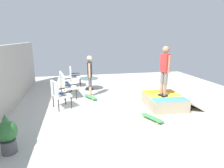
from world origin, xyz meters
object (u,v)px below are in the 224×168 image
object	(u,v)px
skate_ramp	(164,101)
patio_bench	(65,83)
person_watching	(90,73)
skateboard_spare	(152,118)
skateboard_by_bench	(90,97)
potted_plant	(7,134)
person_skater	(165,67)
patio_chair_by_wall	(58,92)
patio_chair_near_house	(73,75)
patio_table	(89,81)

from	to	relation	value
skate_ramp	patio_bench	xyz separation A→B (m)	(2.02, 3.61, 0.39)
person_watching	skateboard_spare	bearing A→B (deg)	-150.13
skateboard_by_bench	skateboard_spare	distance (m)	2.99
person_watching	skateboard_by_bench	distance (m)	1.02
skate_ramp	skateboard_by_bench	distance (m)	2.97
potted_plant	person_skater	bearing A→B (deg)	-67.70
person_skater	patio_chair_by_wall	bearing A→B (deg)	79.81
skate_ramp	patio_chair_near_house	xyz separation A→B (m)	(3.65, 3.27, 0.39)
person_skater	patio_bench	bearing A→B (deg)	58.98
patio_chair_near_house	potted_plant	size ratio (longest dim) A/B	1.11
person_skater	potted_plant	xyz separation A→B (m)	(-1.88, 4.58, -1.02)
skate_ramp	skateboard_spare	world-z (taller)	skate_ramp
patio_chair_by_wall	patio_table	size ratio (longest dim) A/B	1.13
skate_ramp	patio_chair_by_wall	bearing A→B (deg)	81.35
patio_chair_by_wall	skateboard_spare	distance (m)	3.33
skate_ramp	skateboard_spare	xyz separation A→B (m)	(-1.04, 0.93, -0.14)
patio_bench	patio_chair_near_house	bearing A→B (deg)	-11.71
patio_bench	potted_plant	xyz separation A→B (m)	(-3.98, 1.09, -0.15)
person_watching	person_skater	world-z (taller)	person_skater
patio_chair_near_house	person_skater	bearing A→B (deg)	-139.83
patio_bench	person_skater	world-z (taller)	person_skater
skate_ramp	potted_plant	xyz separation A→B (m)	(-1.96, 4.70, 0.25)
patio_table	potted_plant	size ratio (longest dim) A/B	0.98
patio_table	skateboard_by_bench	xyz separation A→B (m)	(-1.48, 0.09, -0.32)
skate_ramp	skateboard_spare	distance (m)	1.40
skateboard_by_bench	person_skater	bearing A→B (deg)	-121.47
patio_chair_by_wall	person_watching	world-z (taller)	person_watching
patio_chair_near_house	skateboard_spare	size ratio (longest dim) A/B	1.25
skateboard_by_bench	person_watching	bearing A→B (deg)	-6.16
person_watching	skateboard_by_bench	size ratio (longest dim) A/B	2.20
patio_chair_by_wall	person_watching	size ratio (longest dim) A/B	0.58
skateboard_spare	patio_chair_by_wall	bearing A→B (deg)	60.48
person_watching	potted_plant	xyz separation A→B (m)	(-3.76, 2.14, -0.57)
person_watching	skateboard_spare	xyz separation A→B (m)	(-2.84, -1.63, -0.95)
patio_bench	patio_chair_by_wall	bearing A→B (deg)	172.97
potted_plant	skateboard_by_bench	bearing A→B (deg)	-31.77
skate_ramp	skateboard_by_bench	size ratio (longest dim) A/B	2.42
patio_bench	potted_plant	distance (m)	4.13
patio_bench	skateboard_spare	bearing A→B (deg)	-138.75
person_skater	patio_table	bearing A→B (deg)	38.63
patio_bench	skateboard_by_bench	xyz separation A→B (m)	(-0.58, -1.01, -0.53)
person_skater	skateboard_spare	distance (m)	1.88
patio_table	person_watching	world-z (taller)	person_watching
skate_ramp	skateboard_spare	size ratio (longest dim) A/B	2.38
skateboard_spare	skate_ramp	bearing A→B (deg)	-41.69
patio_bench	person_skater	xyz separation A→B (m)	(-2.10, -3.49, 0.87)
skateboard_by_bench	potted_plant	bearing A→B (deg)	148.23
person_skater	potted_plant	bearing A→B (deg)	112.30
person_watching	skateboard_spare	distance (m)	3.41
patio_bench	skate_ramp	bearing A→B (deg)	-119.17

